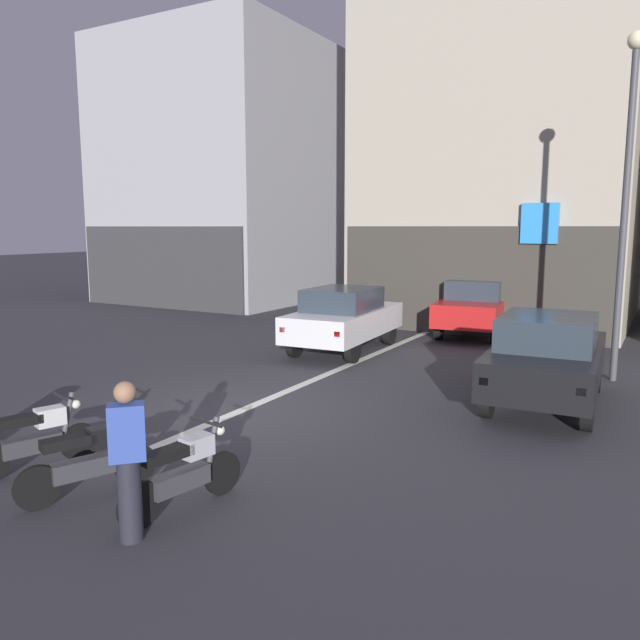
% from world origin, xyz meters
% --- Properties ---
extents(ground_plane, '(120.00, 120.00, 0.00)m').
position_xyz_m(ground_plane, '(0.00, 0.00, 0.00)').
color(ground_plane, '#333338').
extents(lane_centre_line, '(0.20, 18.00, 0.01)m').
position_xyz_m(lane_centre_line, '(0.00, 6.00, 0.00)').
color(lane_centre_line, silver).
rests_on(lane_centre_line, ground).
extents(building_corner_left, '(8.42, 8.97, 10.96)m').
position_xyz_m(building_corner_left, '(-11.10, 14.21, 5.47)').
color(building_corner_left, '#9E9EA3').
rests_on(building_corner_left, ground).
extents(car_white_crossing_near, '(2.03, 4.21, 1.64)m').
position_xyz_m(car_white_crossing_near, '(-0.88, 5.74, 0.89)').
color(car_white_crossing_near, black).
rests_on(car_white_crossing_near, ground).
extents(car_black_parked_kerbside, '(1.98, 4.19, 1.64)m').
position_xyz_m(car_black_parked_kerbside, '(4.55, 3.17, 0.89)').
color(car_black_parked_kerbside, black).
rests_on(car_black_parked_kerbside, ground).
extents(car_red_down_street, '(2.16, 4.25, 1.64)m').
position_xyz_m(car_red_down_street, '(1.37, 9.91, 0.89)').
color(car_red_down_street, black).
rests_on(car_red_down_street, ground).
extents(street_lamp, '(0.36, 0.36, 6.93)m').
position_xyz_m(street_lamp, '(5.46, 5.72, 4.21)').
color(street_lamp, '#47474C').
rests_on(street_lamp, ground).
extents(motorcycle_white_row_leftmost, '(0.68, 1.60, 0.98)m').
position_xyz_m(motorcycle_white_row_leftmost, '(-0.70, -3.36, 0.46)').
color(motorcycle_white_row_leftmost, black).
rests_on(motorcycle_white_row_leftmost, ground).
extents(motorcycle_black_row_left_mid, '(0.74, 1.57, 0.98)m').
position_xyz_m(motorcycle_black_row_left_mid, '(0.53, -3.55, 0.46)').
color(motorcycle_black_row_left_mid, black).
rests_on(motorcycle_black_row_left_mid, ground).
extents(motorcycle_silver_row_centre, '(0.55, 1.65, 0.98)m').
position_xyz_m(motorcycle_silver_row_centre, '(1.76, -3.27, 0.46)').
color(motorcycle_silver_row_centre, black).
rests_on(motorcycle_silver_row_centre, ground).
extents(person_by_motorcycles, '(0.41, 0.41, 1.67)m').
position_xyz_m(person_by_motorcycles, '(1.75, -4.07, 0.86)').
color(person_by_motorcycles, '#23232D').
rests_on(person_by_motorcycles, ground).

